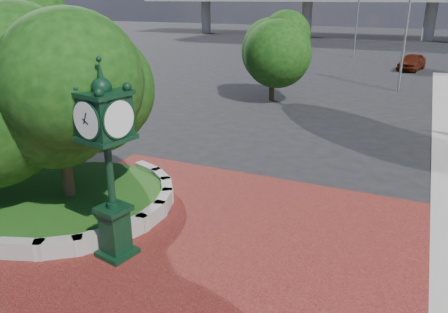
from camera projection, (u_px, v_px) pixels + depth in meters
ground at (204, 237)px, 12.72m from camera, size 200.00×200.00×0.00m
plaza at (188, 253)px, 11.86m from camera, size 12.00×12.00×0.04m
planter_wall at (127, 211)px, 13.68m from camera, size 2.96×6.77×0.54m
grass_bed at (71, 200)px, 14.59m from camera, size 6.10×6.10×0.40m
tree_planter at (57, 96)px, 13.38m from camera, size 5.20×5.20×6.33m
tree_northwest at (5, 52)px, 20.63m from camera, size 5.60×5.60×6.93m
tree_street at (273, 51)px, 28.56m from camera, size 4.40×4.40×5.45m
post_clock at (108, 156)px, 10.81m from camera, size 1.25×1.25×5.21m
parked_car at (412, 62)px, 41.66m from camera, size 2.76×4.88×1.57m
street_lamp_near at (412, 12)px, 30.50m from camera, size 2.13×0.27×9.51m
street_lamp_far at (361, 4)px, 48.77m from camera, size 2.18×0.96×10.09m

